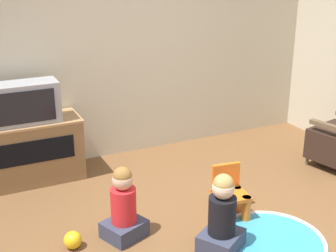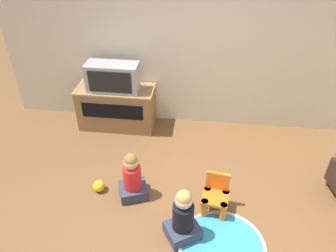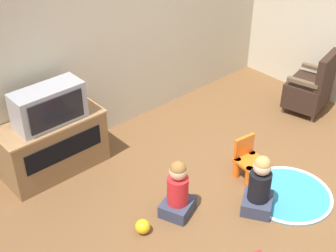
% 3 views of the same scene
% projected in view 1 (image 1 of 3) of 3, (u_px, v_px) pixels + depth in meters
% --- Properties ---
extents(ground_plane, '(30.00, 30.00, 0.00)m').
position_uv_depth(ground_plane, '(203.00, 237.00, 4.15)').
color(ground_plane, brown).
extents(wall_back, '(5.77, 0.12, 2.69)m').
position_uv_depth(wall_back, '(106.00, 47.00, 5.47)').
color(wall_back, beige).
rests_on(wall_back, ground_plane).
extents(tv_cabinet, '(1.22, 0.53, 0.69)m').
position_uv_depth(tv_cabinet, '(25.00, 150.00, 5.08)').
color(tv_cabinet, brown).
rests_on(tv_cabinet, ground_plane).
extents(television, '(0.79, 0.35, 0.43)m').
position_uv_depth(television, '(20.00, 103.00, 4.85)').
color(television, '#939399').
rests_on(television, tv_cabinet).
extents(yellow_kid_chair, '(0.34, 0.33, 0.50)m').
position_uv_depth(yellow_kid_chair, '(230.00, 197.00, 4.42)').
color(yellow_kid_chair, orange).
rests_on(yellow_kid_chair, ground_plane).
extents(play_mat, '(0.97, 0.97, 0.04)m').
position_uv_depth(play_mat, '(270.00, 240.00, 4.08)').
color(play_mat, teal).
rests_on(play_mat, ground_plane).
extents(child_watching_left, '(0.43, 0.40, 0.67)m').
position_uv_depth(child_watching_left, '(124.00, 207.00, 4.06)').
color(child_watching_left, '#33384C').
rests_on(child_watching_left, ground_plane).
extents(child_watching_center, '(0.46, 0.45, 0.70)m').
position_uv_depth(child_watching_center, '(222.00, 218.00, 3.88)').
color(child_watching_center, '#33384C').
rests_on(child_watching_center, ground_plane).
extents(toy_ball, '(0.15, 0.15, 0.15)m').
position_uv_depth(toy_ball, '(73.00, 240.00, 3.97)').
color(toy_ball, yellow).
rests_on(toy_ball, ground_plane).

